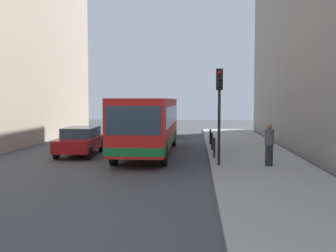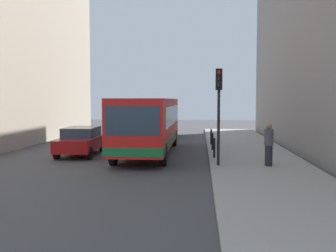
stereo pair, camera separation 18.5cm
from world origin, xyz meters
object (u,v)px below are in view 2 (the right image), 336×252
at_px(bollard_mid, 212,142).
at_px(pedestrian_near_signal, 269,145).
at_px(car_beside_bus, 81,140).
at_px(car_behind_bus, 163,127).
at_px(bollard_far, 211,137).
at_px(bus, 149,122).
at_px(bollard_near, 214,148).
at_px(traffic_light, 219,98).

distance_m(bollard_mid, pedestrian_near_signal, 5.62).
height_order(car_beside_bus, car_behind_bus, same).
bearing_deg(car_behind_bus, car_beside_bus, 69.07).
distance_m(car_behind_bus, bollard_far, 7.25).
xyz_separation_m(bus, car_behind_bus, (-0.20, 9.75, -0.94)).
height_order(bus, bollard_far, bus).
relative_size(bollard_near, bollard_mid, 1.00).
distance_m(bus, pedestrian_near_signal, 7.32).
distance_m(bus, traffic_light, 5.93).
distance_m(bollard_near, bollard_mid, 2.93).
bearing_deg(bollard_near, bollard_mid, 90.00).
bearing_deg(car_beside_bus, pedestrian_near_signal, 155.94).
distance_m(car_behind_bus, bollard_near, 12.65).
height_order(traffic_light, bollard_mid, traffic_light).
height_order(bus, bollard_near, bus).
height_order(car_behind_bus, bollard_mid, car_behind_bus).
height_order(bus, car_beside_bus, bus).
distance_m(car_behind_bus, bollard_mid, 9.89).
xyz_separation_m(car_behind_bus, traffic_light, (3.76, -14.33, 2.22)).
bearing_deg(bollard_near, car_beside_bus, 168.00).
bearing_deg(traffic_light, pedestrian_near_signal, -0.26).
relative_size(car_behind_bus, traffic_light, 1.10).
bearing_deg(bollard_near, pedestrian_near_signal, -45.18).
relative_size(bollard_mid, pedestrian_near_signal, 0.53).
relative_size(bus, bollard_near, 11.61).
xyz_separation_m(bollard_far, pedestrian_near_signal, (2.21, -8.08, 0.43)).
height_order(bus, car_behind_bus, bus).
relative_size(bus, car_behind_bus, 2.45).
xyz_separation_m(bus, bollard_far, (3.45, 3.50, -1.10)).
distance_m(traffic_light, pedestrian_near_signal, 2.88).
relative_size(car_beside_bus, car_behind_bus, 0.99).
xyz_separation_m(car_beside_bus, bollard_mid, (7.01, 1.44, -0.16)).
distance_m(bus, bollard_mid, 3.67).
bearing_deg(car_behind_bus, bollard_far, 116.89).
height_order(car_behind_bus, bollard_far, car_behind_bus).
distance_m(car_beside_bus, pedestrian_near_signal, 9.94).
xyz_separation_m(bollard_near, bollard_far, (0.00, 5.86, 0.00)).
relative_size(bollard_far, pedestrian_near_signal, 0.53).
bearing_deg(bollard_near, traffic_light, -87.41).
bearing_deg(bus, car_beside_bus, 13.56).
height_order(car_behind_bus, traffic_light, traffic_light).
height_order(bollard_near, pedestrian_near_signal, pedestrian_near_signal).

